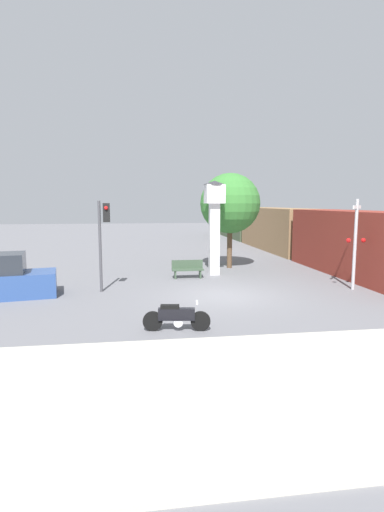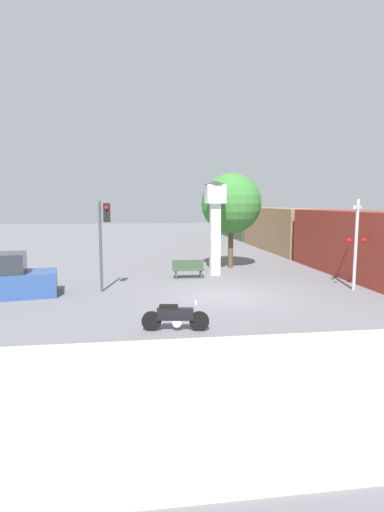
{
  "view_description": "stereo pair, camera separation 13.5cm",
  "coord_description": "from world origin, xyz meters",
  "px_view_note": "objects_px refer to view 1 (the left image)",
  "views": [
    {
      "loc": [
        -3.63,
        -15.8,
        3.82
      ],
      "look_at": [
        -1.33,
        -0.02,
        1.69
      ],
      "focal_mm": 28.0,
      "sensor_mm": 36.0,
      "label": 1
    },
    {
      "loc": [
        -3.5,
        -15.82,
        3.82
      ],
      "look_at": [
        -1.33,
        -0.02,
        1.69
      ],
      "focal_mm": 28.0,
      "sensor_mm": 36.0,
      "label": 2
    }
  ],
  "objects_px": {
    "railroad_crossing_signal": "(355,241)",
    "bench": "(188,269)",
    "motorcycle": "(176,317)",
    "street_tree": "(230,204)",
    "traffic_light": "(103,229)",
    "clock_tower": "(214,213)",
    "parked_car": "(0,279)",
    "freight_train": "(278,229)"
  },
  "relations": [
    {
      "from": "bench",
      "to": "parked_car",
      "type": "distance_m",
      "value": 8.65
    },
    {
      "from": "clock_tower",
      "to": "railroad_crossing_signal",
      "type": "xyz_separation_m",
      "value": [
        5.39,
        -4.54,
        -1.1
      ]
    },
    {
      "from": "railroad_crossing_signal",
      "to": "street_tree",
      "type": "relative_size",
      "value": 0.72
    },
    {
      "from": "clock_tower",
      "to": "traffic_light",
      "type": "height_order",
      "value": "clock_tower"
    },
    {
      "from": "motorcycle",
      "to": "traffic_light",
      "type": "relative_size",
      "value": 0.52
    },
    {
      "from": "freight_train",
      "to": "street_tree",
      "type": "distance_m",
      "value": 10.8
    },
    {
      "from": "traffic_light",
      "to": "railroad_crossing_signal",
      "type": "xyz_separation_m",
      "value": [
        10.89,
        -1.14,
        -0.53
      ]
    },
    {
      "from": "freight_train",
      "to": "bench",
      "type": "xyz_separation_m",
      "value": [
        -9.05,
        -11.56,
        -1.21
      ]
    },
    {
      "from": "motorcycle",
      "to": "traffic_light",
      "type": "distance_m",
      "value": 6.69
    },
    {
      "from": "railroad_crossing_signal",
      "to": "parked_car",
      "type": "distance_m",
      "value": 15.09
    },
    {
      "from": "motorcycle",
      "to": "railroad_crossing_signal",
      "type": "bearing_deg",
      "value": 37.08
    },
    {
      "from": "freight_train",
      "to": "traffic_light",
      "type": "relative_size",
      "value": 9.38
    },
    {
      "from": "bench",
      "to": "parked_car",
      "type": "bearing_deg",
      "value": -159.1
    },
    {
      "from": "traffic_light",
      "to": "railroad_crossing_signal",
      "type": "relative_size",
      "value": 0.98
    },
    {
      "from": "freight_train",
      "to": "parked_car",
      "type": "distance_m",
      "value": 22.56
    },
    {
      "from": "clock_tower",
      "to": "freight_train",
      "type": "distance_m",
      "value": 13.2
    },
    {
      "from": "railroad_crossing_signal",
      "to": "traffic_light",
      "type": "bearing_deg",
      "value": 174.03
    },
    {
      "from": "freight_train",
      "to": "bench",
      "type": "relative_size",
      "value": 22.91
    },
    {
      "from": "traffic_light",
      "to": "street_tree",
      "type": "xyz_separation_m",
      "value": [
        6.86,
        5.5,
        1.08
      ]
    },
    {
      "from": "street_tree",
      "to": "bench",
      "type": "height_order",
      "value": "street_tree"
    },
    {
      "from": "bench",
      "to": "street_tree",
      "type": "bearing_deg",
      "value": 45.3
    },
    {
      "from": "motorcycle",
      "to": "street_tree",
      "type": "distance_m",
      "value": 12.55
    },
    {
      "from": "railroad_crossing_signal",
      "to": "motorcycle",
      "type": "bearing_deg",
      "value": -151.04
    },
    {
      "from": "motorcycle",
      "to": "street_tree",
      "type": "xyz_separation_m",
      "value": [
        4.36,
        11.28,
        3.35
      ]
    },
    {
      "from": "freight_train",
      "to": "parked_car",
      "type": "height_order",
      "value": "freight_train"
    },
    {
      "from": "street_tree",
      "to": "railroad_crossing_signal",
      "type": "bearing_deg",
      "value": -58.75
    },
    {
      "from": "traffic_light",
      "to": "freight_train",
      "type": "bearing_deg",
      "value": 47.38
    },
    {
      "from": "freight_train",
      "to": "railroad_crossing_signal",
      "type": "height_order",
      "value": "railroad_crossing_signal"
    },
    {
      "from": "parked_car",
      "to": "traffic_light",
      "type": "bearing_deg",
      "value": -2.58
    },
    {
      "from": "railroad_crossing_signal",
      "to": "bench",
      "type": "bearing_deg",
      "value": 151.81
    },
    {
      "from": "clock_tower",
      "to": "motorcycle",
      "type": "bearing_deg",
      "value": -108.11
    },
    {
      "from": "railroad_crossing_signal",
      "to": "bench",
      "type": "relative_size",
      "value": 2.49
    },
    {
      "from": "street_tree",
      "to": "parked_car",
      "type": "distance_m",
      "value": 12.88
    },
    {
      "from": "traffic_light",
      "to": "street_tree",
      "type": "bearing_deg",
      "value": 38.74
    },
    {
      "from": "freight_train",
      "to": "parked_car",
      "type": "bearing_deg",
      "value": -139.46
    },
    {
      "from": "motorcycle",
      "to": "traffic_light",
      "type": "bearing_deg",
      "value": 121.5
    },
    {
      "from": "clock_tower",
      "to": "traffic_light",
      "type": "relative_size",
      "value": 1.27
    },
    {
      "from": "clock_tower",
      "to": "railroad_crossing_signal",
      "type": "relative_size",
      "value": 1.25
    },
    {
      "from": "motorcycle",
      "to": "bench",
      "type": "relative_size",
      "value": 1.27
    },
    {
      "from": "bench",
      "to": "motorcycle",
      "type": "bearing_deg",
      "value": -99.92
    },
    {
      "from": "traffic_light",
      "to": "railroad_crossing_signal",
      "type": "height_order",
      "value": "railroad_crossing_signal"
    },
    {
      "from": "clock_tower",
      "to": "freight_train",
      "type": "xyz_separation_m",
      "value": [
        7.51,
        10.74,
        -1.58
      ]
    }
  ]
}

